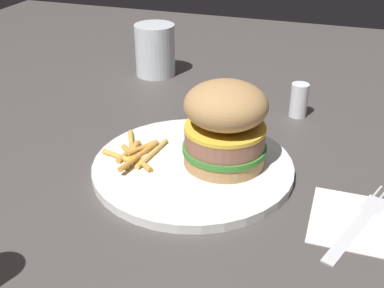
% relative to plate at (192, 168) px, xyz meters
% --- Properties ---
extents(ground_plane, '(1.60, 1.60, 0.00)m').
position_rel_plate_xyz_m(ground_plane, '(0.00, 0.02, -0.01)').
color(ground_plane, '#47423F').
extents(plate, '(0.26, 0.26, 0.01)m').
position_rel_plate_xyz_m(plate, '(0.00, 0.00, 0.00)').
color(plate, white).
rests_on(plate, ground_plane).
extents(sandwich, '(0.11, 0.11, 0.11)m').
position_rel_plate_xyz_m(sandwich, '(0.02, -0.04, 0.06)').
color(sandwich, tan).
rests_on(sandwich, plate).
extents(fries_pile, '(0.11, 0.08, 0.01)m').
position_rel_plate_xyz_m(fries_pile, '(-0.00, 0.08, 0.01)').
color(fries_pile, gold).
rests_on(fries_pile, plate).
extents(napkin, '(0.11, 0.11, 0.00)m').
position_rel_plate_xyz_m(napkin, '(-0.04, -0.21, -0.01)').
color(napkin, white).
rests_on(napkin, ground_plane).
extents(fork, '(0.17, 0.08, 0.00)m').
position_rel_plate_xyz_m(fork, '(-0.04, -0.21, -0.00)').
color(fork, silver).
rests_on(fork, napkin).
extents(drink_glass, '(0.08, 0.08, 0.10)m').
position_rel_plate_xyz_m(drink_glass, '(0.32, 0.18, 0.04)').
color(drink_glass, silver).
rests_on(drink_glass, ground_plane).
extents(salt_shaker, '(0.03, 0.03, 0.06)m').
position_rel_plate_xyz_m(salt_shaker, '(0.22, -0.11, 0.02)').
color(salt_shaker, white).
rests_on(salt_shaker, ground_plane).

